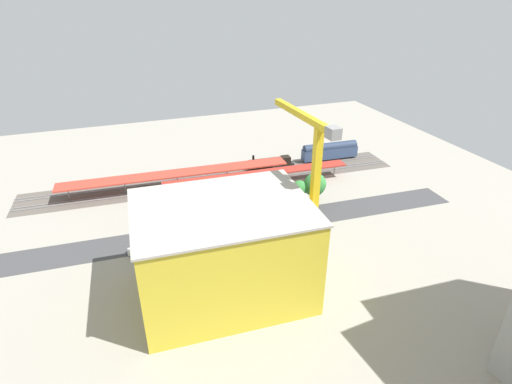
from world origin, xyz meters
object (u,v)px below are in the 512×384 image
passenger_coach (330,151)px  traffic_light (311,209)px  street_tree_5 (188,204)px  street_tree_2 (231,200)px  construction_building (224,252)px  platform_canopy_far (177,173)px  parked_car_2 (247,232)px  locomotive (272,163)px  parked_car_4 (177,245)px  platform_canopy_near (258,174)px  tower_crane (311,181)px  street_tree_4 (232,197)px  parked_car_5 (138,250)px  box_truck_0 (216,238)px  street_tree_3 (299,188)px  street_tree_1 (314,185)px  parked_car_0 (312,219)px  parked_car_1 (284,225)px  parked_car_3 (211,237)px  street_tree_0 (315,184)px

passenger_coach → traffic_light: 42.55m
street_tree_5 → street_tree_2: bearing=175.8°
street_tree_5 → construction_building: bearing=93.7°
platform_canopy_far → parked_car_2: 32.55m
locomotive → parked_car_4: (35.44, 33.47, -0.95)m
platform_canopy_near → parked_car_4: 35.10m
tower_crane → street_tree_4: size_ratio=3.68×
passenger_coach → street_tree_2: 48.57m
parked_car_5 → traffic_light: (-39.84, 2.12, 3.63)m
parked_car_4 → box_truck_0: bearing=170.8°
box_truck_0 → street_tree_3: (-24.99, -10.21, 3.19)m
parked_car_5 → box_truck_0: bearing=172.8°
street_tree_1 → street_tree_5: 32.58m
parked_car_2 → parked_car_0: bearing=-178.7°
parked_car_4 → street_tree_4: size_ratio=0.57×
tower_crane → street_tree_5: (20.74, -20.89, -12.14)m
parked_car_1 → box_truck_0: 16.86m
passenger_coach → construction_building: construction_building is taller
street_tree_3 → traffic_light: bearing=79.7°
street_tree_3 → platform_canopy_near: bearing=-64.3°
locomotive → construction_building: 59.05m
street_tree_5 → parked_car_3: bearing=112.6°
street_tree_2 → street_tree_5: 10.37m
parked_car_1 → traffic_light: 7.38m
passenger_coach → parked_car_5: 72.12m
street_tree_1 → street_tree_2: size_ratio=1.05×
passenger_coach → street_tree_3: (22.53, 24.62, 1.76)m
construction_building → street_tree_4: 28.40m
parked_car_3 → street_tree_1: size_ratio=0.50×
tower_crane → street_tree_0: bearing=-120.8°
platform_canopy_far → street_tree_4: bearing=115.4°
parked_car_3 → locomotive: bearing=-130.0°
parked_car_1 → street_tree_4: (9.65, -9.54, 4.33)m
parked_car_0 → box_truck_0: box_truck_0 is taller
box_truck_0 → traffic_light: 23.29m
parked_car_4 → box_truck_0: (-8.35, 1.35, 0.86)m
street_tree_2 → parked_car_3: bearing=46.1°
locomotive → street_tree_2: (20.70, 25.74, 3.53)m
platform_canopy_near → street_tree_3: size_ratio=7.76×
street_tree_2 → street_tree_4: 1.72m
passenger_coach → construction_building: bearing=45.5°
platform_canopy_far → street_tree_0: size_ratio=7.52×
parked_car_2 → parked_car_3: 8.36m
locomotive → parked_car_1: locomotive is taller
parked_car_0 → parked_car_2: parked_car_0 is taller
tower_crane → street_tree_5: size_ratio=3.46×
parked_car_3 → tower_crane: size_ratio=0.14×
parked_car_1 → traffic_light: bearing=170.2°
parked_car_3 → parked_car_5: 16.12m
passenger_coach → box_truck_0: bearing=36.2°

